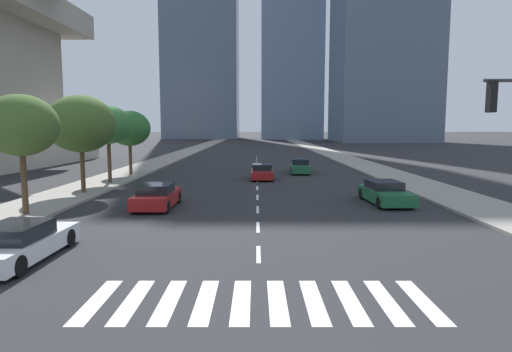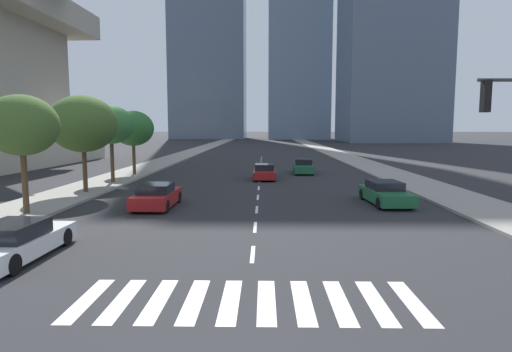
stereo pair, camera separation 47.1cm
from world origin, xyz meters
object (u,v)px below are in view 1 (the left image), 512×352
at_px(sedan_green_3, 298,167).
at_px(street_tree_nearest, 18,126).
at_px(sedan_red_4, 260,172).
at_px(street_tree_second, 79,124).
at_px(sedan_white_1, 18,243).
at_px(street_tree_fourth, 128,128).
at_px(sedan_green_0, 383,193).
at_px(sedan_red_2, 155,197).
at_px(street_tree_third, 106,125).

distance_m(sedan_green_3, street_tree_nearest, 25.42).
distance_m(sedan_red_4, street_tree_second, 14.73).
bearing_deg(sedan_white_1, street_tree_fourth, 9.48).
relative_size(street_tree_nearest, street_tree_fourth, 1.02).
distance_m(street_tree_nearest, street_tree_second, 7.00).
height_order(sedan_green_0, street_tree_fourth, street_tree_fourth).
bearing_deg(sedan_red_4, sedan_green_0, 31.01).
height_order(sedan_white_1, sedan_green_3, sedan_green_3).
bearing_deg(sedan_green_3, sedan_white_1, -20.69).
relative_size(sedan_red_2, sedan_red_4, 1.03).
bearing_deg(sedan_red_4, street_tree_fourth, -100.98).
xyz_separation_m(sedan_red_2, sedan_red_4, (5.82, 12.76, -0.02)).
height_order(sedan_white_1, street_tree_fourth, street_tree_fourth).
bearing_deg(street_tree_second, street_tree_third, 90.00).
height_order(sedan_white_1, sedan_red_2, sedan_red_2).
relative_size(sedan_red_4, street_tree_nearest, 0.75).
xyz_separation_m(sedan_red_2, street_tree_nearest, (-5.74, -2.48, 3.77)).
bearing_deg(street_tree_second, sedan_red_2, -38.21).
distance_m(sedan_red_2, street_tree_second, 8.28).
bearing_deg(sedan_red_2, sedan_green_0, -83.39).
bearing_deg(sedan_red_4, sedan_green_3, 142.88).
height_order(sedan_red_4, street_tree_fourth, street_tree_fourth).
relative_size(sedan_green_0, sedan_red_2, 1.09).
relative_size(sedan_white_1, street_tree_nearest, 0.84).
relative_size(sedan_white_1, sedan_green_3, 1.02).
xyz_separation_m(sedan_white_1, street_tree_nearest, (-3.43, 6.80, 3.79)).
xyz_separation_m(street_tree_third, street_tree_fourth, (0.00, 5.48, -0.27)).
distance_m(sedan_green_0, sedan_red_2, 12.71).
distance_m(street_tree_nearest, street_tree_third, 12.05).
bearing_deg(street_tree_third, street_tree_fourth, 90.00).
bearing_deg(sedan_green_0, sedan_white_1, -57.72).
relative_size(sedan_green_3, street_tree_third, 0.81).
xyz_separation_m(street_tree_nearest, street_tree_third, (-0.00, 12.05, 0.08)).
distance_m(street_tree_second, street_tree_third, 5.05).
bearing_deg(street_tree_fourth, sedan_green_0, -36.76).
xyz_separation_m(sedan_white_1, street_tree_third, (-3.43, 18.85, 3.88)).
bearing_deg(sedan_green_0, sedan_red_4, -152.30).
height_order(sedan_white_1, street_tree_third, street_tree_third).
distance_m(sedan_green_0, street_tree_third, 20.50).
bearing_deg(sedan_white_1, street_tree_nearest, 28.20).
bearing_deg(street_tree_third, sedan_red_4, 15.43).
distance_m(sedan_green_0, street_tree_fourth, 23.21).
height_order(street_tree_nearest, street_tree_third, street_tree_third).
bearing_deg(street_tree_fourth, sedan_white_1, -81.98).
relative_size(sedan_green_3, street_tree_nearest, 0.82).
distance_m(sedan_green_0, sedan_green_3, 16.52).
xyz_separation_m(sedan_red_4, street_tree_fourth, (-11.56, 2.29, 3.61)).
bearing_deg(sedan_green_0, sedan_red_2, -87.09).
relative_size(sedan_red_2, street_tree_third, 0.76).
height_order(sedan_green_0, sedan_green_3, sedan_green_3).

